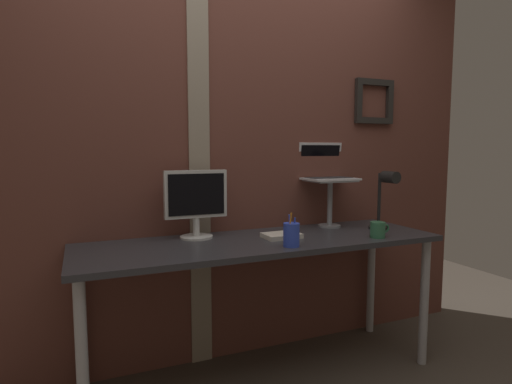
# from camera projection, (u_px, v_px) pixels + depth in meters

# --- Properties ---
(brick_wall_back) EXTENTS (3.46, 0.16, 2.58)m
(brick_wall_back) POSITION_uv_depth(u_px,v_px,m) (229.00, 145.00, 2.51)
(brick_wall_back) COLOR brown
(brick_wall_back) RESTS_ON ground_plane
(desk) EXTENTS (1.97, 0.60, 0.78)m
(desk) POSITION_uv_depth(u_px,v_px,m) (263.00, 254.00, 2.27)
(desk) COLOR #333338
(desk) RESTS_ON ground_plane
(monitor) EXTENTS (0.35, 0.18, 0.37)m
(monitor) POSITION_uv_depth(u_px,v_px,m) (196.00, 199.00, 2.28)
(monitor) COLOR silver
(monitor) RESTS_ON desk
(laptop_stand) EXTENTS (0.28, 0.22, 0.30)m
(laptop_stand) POSITION_uv_depth(u_px,v_px,m) (330.00, 196.00, 2.62)
(laptop_stand) COLOR gray
(laptop_stand) RESTS_ON desk
(laptop) EXTENTS (0.32, 0.26, 0.23)m
(laptop) POSITION_uv_depth(u_px,v_px,m) (325.00, 169.00, 2.66)
(laptop) COLOR white
(laptop) RESTS_ON laptop_stand
(desk_lamp) EXTENTS (0.12, 0.20, 0.36)m
(desk_lamp) POSITION_uv_depth(u_px,v_px,m) (385.00, 194.00, 2.49)
(desk_lamp) COLOR black
(desk_lamp) RESTS_ON desk
(pen_cup) EXTENTS (0.08, 0.08, 0.17)m
(pen_cup) POSITION_uv_depth(u_px,v_px,m) (291.00, 235.00, 2.10)
(pen_cup) COLOR blue
(pen_cup) RESTS_ON desk
(coffee_mug) EXTENTS (0.12, 0.08, 0.09)m
(coffee_mug) POSITION_uv_depth(u_px,v_px,m) (378.00, 230.00, 2.31)
(coffee_mug) COLOR #33724C
(coffee_mug) RESTS_ON desk
(paper_clutter_stack) EXTENTS (0.21, 0.15, 0.03)m
(paper_clutter_stack) POSITION_uv_depth(u_px,v_px,m) (282.00, 236.00, 2.30)
(paper_clutter_stack) COLOR silver
(paper_clutter_stack) RESTS_ON desk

